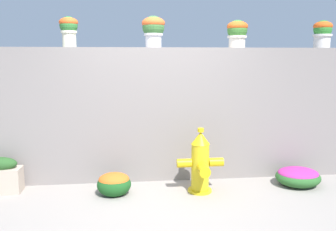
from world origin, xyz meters
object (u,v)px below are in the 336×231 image
(potted_plant_3, at_px, (237,32))
(flower_bush_left, at_px, (298,176))
(potted_plant_4, at_px, (323,32))
(potted_plant_1, at_px, (69,28))
(planter_box, at_px, (0,176))
(fire_hydrant, at_px, (200,164))
(potted_plant_2, at_px, (153,28))
(flower_bush_right, at_px, (114,183))

(potted_plant_3, xyz_separation_m, flower_bush_left, (0.75, -0.58, -1.98))
(potted_plant_3, xyz_separation_m, potted_plant_4, (1.29, 0.01, 0.00))
(potted_plant_3, height_order, flower_bush_left, potted_plant_3)
(potted_plant_1, xyz_separation_m, planter_box, (-0.90, -0.42, -1.92))
(potted_plant_4, bearing_deg, fire_hydrant, -160.53)
(potted_plant_2, xyz_separation_m, flower_bush_left, (1.96, -0.54, -2.02))
(potted_plant_1, height_order, potted_plant_3, potted_plant_1)
(potted_plant_3, relative_size, planter_box, 0.72)
(potted_plant_2, xyz_separation_m, potted_plant_4, (2.50, 0.05, -0.03))
(potted_plant_3, relative_size, potted_plant_4, 0.98)
(potted_plant_1, distance_m, potted_plant_4, 3.65)
(flower_bush_left, bearing_deg, flower_bush_right, -178.29)
(potted_plant_4, bearing_deg, potted_plant_3, -179.59)
(potted_plant_1, relative_size, flower_bush_right, 0.95)
(potted_plant_1, height_order, planter_box, potted_plant_1)
(potted_plant_4, distance_m, planter_box, 4.94)
(potted_plant_2, distance_m, fire_hydrant, 1.96)
(potted_plant_4, relative_size, planter_box, 0.74)
(potted_plant_1, distance_m, planter_box, 2.16)
(potted_plant_2, height_order, flower_bush_right, potted_plant_2)
(potted_plant_3, bearing_deg, flower_bush_left, -37.40)
(potted_plant_2, bearing_deg, planter_box, -169.60)
(potted_plant_1, bearing_deg, potted_plant_2, -2.06)
(fire_hydrant, bearing_deg, potted_plant_4, 19.47)
(potted_plant_4, bearing_deg, flower_bush_left, -132.69)
(potted_plant_2, relative_size, flower_bush_left, 0.70)
(potted_plant_2, relative_size, flower_bush_right, 0.98)
(fire_hydrant, bearing_deg, flower_bush_right, 178.74)
(flower_bush_left, xyz_separation_m, planter_box, (-4.01, 0.16, 0.10))
(planter_box, bearing_deg, potted_plant_4, 5.30)
(flower_bush_left, bearing_deg, fire_hydrant, -175.91)
(flower_bush_left, height_order, planter_box, planter_box)
(potted_plant_1, distance_m, flower_bush_right, 2.18)
(potted_plant_4, xyz_separation_m, flower_bush_left, (-0.54, -0.58, -1.99))
(potted_plant_3, distance_m, flower_bush_left, 2.20)
(potted_plant_4, distance_m, fire_hydrant, 2.69)
(potted_plant_2, relative_size, fire_hydrant, 0.51)
(potted_plant_2, height_order, fire_hydrant, potted_plant_2)
(flower_bush_right, xyz_separation_m, planter_box, (-1.49, 0.24, 0.07))
(flower_bush_right, bearing_deg, potted_plant_4, 12.18)
(fire_hydrant, xyz_separation_m, planter_box, (-2.61, 0.26, -0.16))
(flower_bush_right, bearing_deg, planter_box, 170.90)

